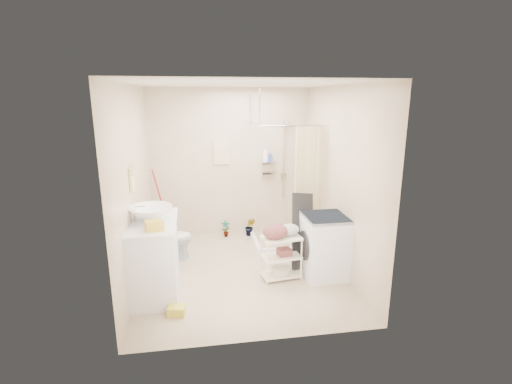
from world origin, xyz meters
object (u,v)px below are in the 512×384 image
Objects in this scene: vanity at (154,257)px; laundry_rack at (281,253)px; toilet at (170,238)px; washing_machine at (325,246)px.

vanity reaches higher than laundry_rack.
vanity is 1.68m from laundry_rack.
toilet is 1.78m from laundry_rack.
vanity reaches higher than washing_machine.
vanity is 2.30m from washing_machine.
vanity is at bearing 176.17° from laundry_rack.
toilet is 0.93× the size of laundry_rack.
laundry_rack is (-0.63, 0.01, -0.08)m from washing_machine.
vanity reaches higher than toilet.
vanity is at bearing 170.62° from toilet.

